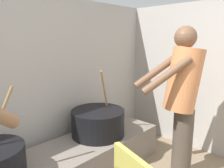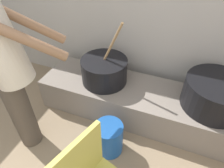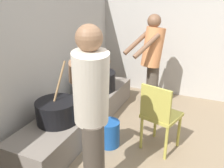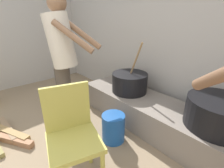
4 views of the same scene
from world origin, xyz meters
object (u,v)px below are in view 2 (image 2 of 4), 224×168
cooking_pot_main (104,70)px  cook_in_cream_shirt (6,65)px  cooking_pot_secondary (216,94)px  bucket_blue_plastic (109,138)px

cooking_pot_main → cook_in_cream_shirt: 0.98m
cooking_pot_secondary → bucket_blue_plastic: 1.09m
cooking_pot_secondary → cook_in_cream_shirt: bearing=-154.3°
cooking_pot_secondary → cook_in_cream_shirt: 1.83m
cooking_pot_main → bucket_blue_plastic: cooking_pot_main is taller
cooking_pot_secondary → bucket_blue_plastic: size_ratio=2.20×
cooking_pot_main → cook_in_cream_shirt: bearing=-122.6°
cook_in_cream_shirt → bucket_blue_plastic: size_ratio=4.82×
cook_in_cream_shirt → cooking_pot_main: bearing=57.4°
cooking_pot_secondary → bucket_blue_plastic: (-0.85, -0.60, -0.35)m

